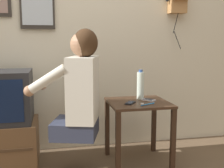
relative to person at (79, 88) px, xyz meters
name	(u,v)px	position (x,y,z in m)	size (l,w,h in m)	color
wall_back	(72,26)	(-0.01, 0.63, 0.53)	(6.80, 0.05, 2.55)	beige
side_table	(138,114)	(0.54, 0.09, -0.28)	(0.54, 0.52, 0.58)	#382316
person	(79,88)	(0.00, 0.00, 0.00)	(0.63, 0.52, 0.90)	#2D3347
tv_stand	(1,144)	(-0.69, 0.28, -0.54)	(0.65, 0.47, 0.41)	brown
cell_phone_held	(130,103)	(0.44, 0.03, -0.15)	(0.12, 0.14, 0.01)	black
cell_phone_spare	(149,100)	(0.65, 0.12, -0.15)	(0.12, 0.14, 0.01)	silver
water_bottle	(140,85)	(0.59, 0.21, -0.03)	(0.07, 0.07, 0.28)	silver
toothbrush	(147,104)	(0.57, -0.06, -0.15)	(0.15, 0.07, 0.02)	#338CD8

